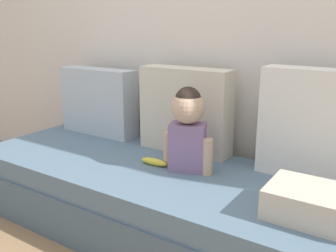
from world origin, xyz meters
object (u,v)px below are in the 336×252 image
(toddler, at_px, (188,125))
(throw_pillow_right, at_px, (308,124))
(couch, at_px, (155,198))
(folded_blanket, at_px, (318,204))
(throw_pillow_left, at_px, (99,101))
(banana, at_px, (154,162))
(throw_pillow_center, at_px, (185,110))

(toddler, bearing_deg, throw_pillow_right, 25.69)
(couch, distance_m, folded_blanket, 0.93)
(throw_pillow_left, height_order, folded_blanket, throw_pillow_left)
(banana, bearing_deg, throw_pillow_right, 22.73)
(couch, height_order, throw_pillow_center, throw_pillow_center)
(folded_blanket, bearing_deg, banana, 172.40)
(couch, relative_size, banana, 13.74)
(couch, height_order, toddler, toddler)
(toddler, height_order, banana, toddler)
(throw_pillow_center, bearing_deg, toddler, -56.92)
(couch, bearing_deg, throw_pillow_right, 24.18)
(throw_pillow_right, xyz_separation_m, banana, (-0.74, -0.31, -0.26))
(couch, xyz_separation_m, toddler, (0.17, 0.06, 0.45))
(throw_pillow_left, height_order, throw_pillow_right, throw_pillow_right)
(toddler, bearing_deg, couch, -160.87)
(throw_pillow_center, height_order, banana, throw_pillow_center)
(throw_pillow_left, xyz_separation_m, throw_pillow_right, (1.45, 0.00, 0.05))
(throw_pillow_right, bearing_deg, couch, -155.82)
(throw_pillow_center, relative_size, throw_pillow_right, 1.03)
(throw_pillow_left, distance_m, throw_pillow_center, 0.72)
(throw_pillow_right, bearing_deg, banana, -157.27)
(throw_pillow_left, xyz_separation_m, folded_blanket, (1.61, -0.43, -0.17))
(couch, xyz_separation_m, banana, (-0.02, 0.01, 0.22))
(throw_pillow_left, bearing_deg, folded_blanket, -14.98)
(throw_pillow_right, relative_size, toddler, 1.23)
(banana, bearing_deg, folded_blanket, -7.60)
(couch, bearing_deg, toddler, 19.13)
(toddler, xyz_separation_m, banana, (-0.19, -0.05, -0.23))
(throw_pillow_right, xyz_separation_m, folded_blanket, (0.16, -0.43, -0.22))
(couch, relative_size, throw_pillow_center, 4.02)
(couch, relative_size, toddler, 5.07)
(throw_pillow_right, height_order, toddler, throw_pillow_right)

